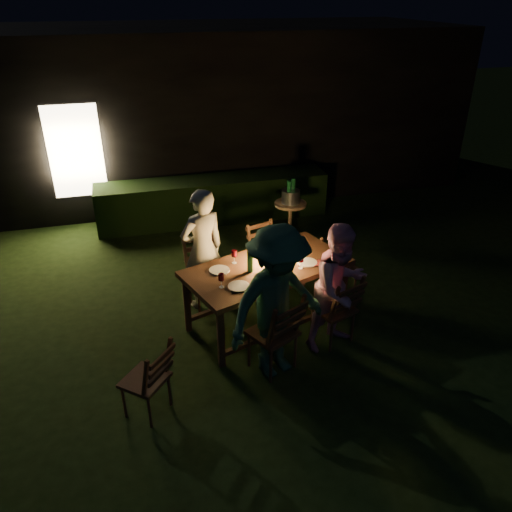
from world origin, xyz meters
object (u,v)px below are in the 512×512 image
object	(u,v)px
ice_bucket	(291,197)
bottle_table	(250,261)
chair_end	(339,277)
person_opp_right	(340,287)
bottle_bucket_a	(289,195)
person_opp_left	(277,304)
chair_near_left	(274,345)
bottle_bucket_b	(293,193)
lantern	(268,252)
chair_far_left	(207,286)
chair_near_right	(334,320)
chair_far_right	(267,267)
side_table	(290,208)
person_house_side	(203,250)
dining_table	(267,271)
chair_spare	(148,391)

from	to	relation	value
ice_bucket	bottle_table	bearing A→B (deg)	-119.76
chair_end	person_opp_right	world-z (taller)	person_opp_right
ice_bucket	bottle_bucket_a	distance (m)	0.08
person_opp_left	bottle_table	xyz separation A→B (m)	(-0.07, 0.84, 0.08)
chair_near_left	ice_bucket	bearing A→B (deg)	41.72
bottle_table	bottle_bucket_b	distance (m)	2.62
person_opp_left	lantern	size ratio (longest dim) A/B	5.14
bottle_bucket_b	chair_far_left	bearing A→B (deg)	-137.72
chair_end	person_opp_right	distance (m)	1.24
chair_near_right	chair_far_right	xyz separation A→B (m)	(-0.40, 1.49, -0.01)
person_opp_right	side_table	xyz separation A→B (m)	(0.34, 2.77, -0.16)
person_house_side	bottle_bucket_a	world-z (taller)	person_house_side
bottle_table	bottle_bucket_b	size ratio (longest dim) A/B	0.88
ice_bucket	person_opp_right	bearing A→B (deg)	-97.07
dining_table	chair_near_left	size ratio (longest dim) A/B	2.14
lantern	ice_bucket	world-z (taller)	lantern
chair_far_left	bottle_table	size ratio (longest dim) A/B	3.64
chair_far_left	bottle_table	world-z (taller)	bottle_table
chair_spare	lantern	bearing A→B (deg)	-11.04
person_opp_right	bottle_bucket_b	world-z (taller)	person_opp_right
person_opp_left	bottle_bucket_b	xyz separation A→B (m)	(1.25, 3.10, -0.02)
chair_near_right	bottle_bucket_a	bearing A→B (deg)	62.84
chair_spare	person_house_side	world-z (taller)	person_house_side
dining_table	chair_near_right	world-z (taller)	chair_near_right
bottle_bucket_b	dining_table	bearing A→B (deg)	-116.41
bottle_table	person_opp_left	bearing A→B (deg)	-84.96
chair_far_right	chair_spare	bearing A→B (deg)	30.79
ice_bucket	chair_end	bearing A→B (deg)	-85.67
chair_near_right	ice_bucket	world-z (taller)	chair_near_right
person_house_side	person_opp_left	bearing A→B (deg)	90.00
dining_table	chair_spare	bearing A→B (deg)	-161.94
dining_table	ice_bucket	world-z (taller)	ice_bucket
chair_near_left	bottle_table	world-z (taller)	bottle_table
dining_table	lantern	xyz separation A→B (m)	(0.03, 0.06, 0.24)
chair_near_right	person_house_side	xyz separation A→B (m)	(-1.36, 1.22, 0.54)
chair_spare	side_table	size ratio (longest dim) A/B	1.27
person_opp_right	chair_near_left	bearing A→B (deg)	176.90
chair_spare	person_house_side	bearing A→B (deg)	14.93
chair_far_left	person_opp_left	distance (m)	1.70
bottle_bucket_a	bottle_bucket_b	xyz separation A→B (m)	(0.10, 0.08, 0.00)
dining_table	chair_spare	xyz separation A→B (m)	(-1.59, -1.19, -0.48)
person_house_side	person_opp_right	distance (m)	1.87
chair_far_left	chair_far_right	size ratio (longest dim) A/B	1.07
chair_far_right	ice_bucket	size ratio (longest dim) A/B	3.18
person_house_side	bottle_bucket_b	xyz separation A→B (m)	(1.77, 1.55, 0.04)
lantern	chair_spare	bearing A→B (deg)	-142.30
chair_end	person_opp_left	world-z (taller)	person_opp_left
chair_near_right	person_house_side	bearing A→B (deg)	117.69
chair_spare	lantern	distance (m)	2.17
person_house_side	bottle_bucket_a	xyz separation A→B (m)	(1.67, 1.47, 0.04)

